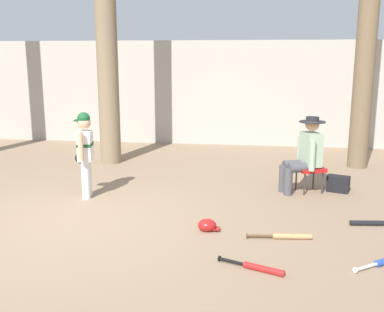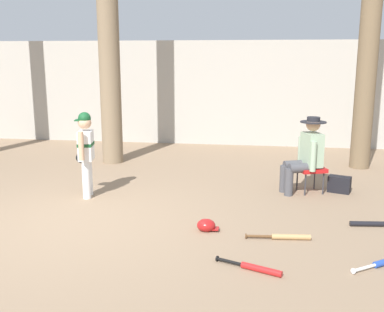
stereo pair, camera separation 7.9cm
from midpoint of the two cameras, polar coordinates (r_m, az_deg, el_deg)
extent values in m
plane|color=#897056|center=(6.15, -14.01, -8.20)|extent=(60.00, 60.00, 0.00)
cube|color=#ADA89E|center=(11.41, -3.10, 7.91)|extent=(18.00, 0.36, 2.47)
cylinder|color=#7F6B51|center=(9.27, -10.18, 16.56)|extent=(0.41, 0.41, 5.66)
cone|color=#7F6B51|center=(9.48, -9.53, -0.73)|extent=(0.69, 0.69, 0.25)
cylinder|color=brown|center=(9.26, 21.46, 14.29)|extent=(0.37, 0.37, 5.13)
cone|color=brown|center=(9.49, 20.25, -1.32)|extent=(0.49, 0.49, 0.22)
cylinder|color=white|center=(7.09, -12.69, -2.91)|extent=(0.12, 0.12, 0.58)
cylinder|color=white|center=(7.26, -12.43, -2.54)|extent=(0.12, 0.12, 0.58)
cube|color=white|center=(7.06, -12.75, 1.28)|extent=(0.25, 0.33, 0.44)
cube|color=#144723|center=(7.05, -12.76, 1.45)|extent=(0.26, 0.34, 0.05)
sphere|color=tan|center=(7.00, -12.89, 4.09)|extent=(0.20, 0.20, 0.20)
sphere|color=#144723|center=(6.99, -12.91, 4.58)|extent=(0.19, 0.19, 0.19)
cube|color=#144723|center=(7.01, -13.62, 4.36)|extent=(0.12, 0.16, 0.02)
cylinder|color=tan|center=(6.82, -13.29, 1.22)|extent=(0.09, 0.09, 0.42)
cylinder|color=tan|center=(7.28, -12.74, 0.97)|extent=(0.09, 0.09, 0.40)
ellipsoid|color=black|center=(7.35, -13.11, -0.22)|extent=(0.24, 0.16, 0.18)
cube|color=red|center=(7.45, 14.83, -1.56)|extent=(0.51, 0.51, 0.06)
cylinder|color=#333338|center=(7.30, 14.21, -3.35)|extent=(0.02, 0.02, 0.38)
cylinder|color=#333338|center=(7.56, 13.24, -2.76)|extent=(0.02, 0.02, 0.38)
cylinder|color=#333338|center=(7.44, 16.30, -3.19)|extent=(0.02, 0.02, 0.38)
cylinder|color=#333338|center=(7.69, 15.27, -2.61)|extent=(0.02, 0.02, 0.38)
cylinder|color=#47474C|center=(7.24, 12.26, -3.19)|extent=(0.13, 0.13, 0.43)
cylinder|color=#47474C|center=(7.41, 11.64, -2.79)|extent=(0.13, 0.13, 0.43)
cylinder|color=#47474C|center=(7.27, 13.78, -1.45)|extent=(0.43, 0.28, 0.15)
cylinder|color=#47474C|center=(7.44, 13.13, -1.09)|extent=(0.43, 0.28, 0.15)
cube|color=#99B293|center=(7.38, 14.96, 0.77)|extent=(0.35, 0.42, 0.52)
cylinder|color=#99B293|center=(7.17, 15.14, -0.07)|extent=(0.12, 0.12, 0.46)
cylinder|color=#99B293|center=(7.56, 13.66, 0.64)|extent=(0.12, 0.12, 0.46)
sphere|color=tan|center=(7.32, 15.14, 3.84)|extent=(0.22, 0.22, 0.22)
cylinder|color=#232328|center=(7.31, 15.15, 4.10)|extent=(0.40, 0.40, 0.02)
cylinder|color=#232328|center=(7.31, 15.17, 4.35)|extent=(0.20, 0.20, 0.09)
cube|color=black|center=(7.64, 18.12, -3.37)|extent=(0.38, 0.29, 0.26)
cylinder|color=black|center=(6.30, 21.25, -7.86)|extent=(0.43, 0.11, 0.07)
cylinder|color=tan|center=(5.61, 12.62, -9.79)|extent=(0.46, 0.11, 0.07)
cylinder|color=brown|center=(5.56, 8.70, -9.83)|extent=(0.31, 0.06, 0.03)
cylinder|color=brown|center=(5.55, 7.12, -9.83)|extent=(0.02, 0.06, 0.06)
cylinder|color=red|center=(4.77, 9.10, -13.75)|extent=(0.42, 0.22, 0.07)
cylinder|color=black|center=(4.89, 5.14, -12.93)|extent=(0.28, 0.14, 0.03)
cylinder|color=black|center=(4.95, 3.62, -12.60)|extent=(0.04, 0.06, 0.06)
cylinder|color=silver|center=(5.06, 21.05, -12.87)|extent=(0.26, 0.20, 0.03)
cylinder|color=silver|center=(4.96, 19.85, -13.31)|extent=(0.05, 0.06, 0.06)
ellipsoid|color=#A81919|center=(5.74, 2.17, -8.60)|extent=(0.23, 0.21, 0.16)
cube|color=#A81919|center=(5.74, 3.27, -8.99)|extent=(0.09, 0.12, 0.02)
camera|label=1|loc=(0.04, -89.65, 0.08)|focal=42.91mm
camera|label=2|loc=(0.04, 90.35, -0.08)|focal=42.91mm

